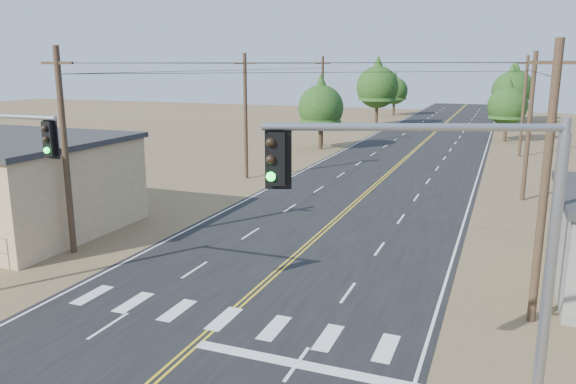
% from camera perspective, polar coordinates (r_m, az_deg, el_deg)
% --- Properties ---
extents(road, '(15.00, 200.00, 0.02)m').
position_cam_1_polar(road, '(40.96, 7.92, -0.15)').
color(road, black).
rests_on(road, ground).
extents(utility_pole_left_near, '(1.80, 0.30, 10.00)m').
position_cam_1_polar(utility_pole_left_near, '(28.92, -21.72, 3.94)').
color(utility_pole_left_near, '#4C3826').
rests_on(utility_pole_left_near, ground).
extents(utility_pole_left_mid, '(1.80, 0.30, 10.00)m').
position_cam_1_polar(utility_pole_left_mid, '(45.51, -4.33, 7.75)').
color(utility_pole_left_mid, '#4C3826').
rests_on(utility_pole_left_mid, ground).
extents(utility_pole_left_far, '(1.80, 0.30, 10.00)m').
position_cam_1_polar(utility_pole_left_far, '(64.08, 3.50, 9.24)').
color(utility_pole_left_far, '#4C3826').
rests_on(utility_pole_left_far, ground).
extents(utility_pole_right_near, '(1.80, 0.30, 10.00)m').
position_cam_1_polar(utility_pole_right_near, '(21.31, 24.65, 0.77)').
color(utility_pole_right_near, '#4C3826').
rests_on(utility_pole_right_near, ground).
extents(utility_pole_right_mid, '(1.80, 0.30, 10.00)m').
position_cam_1_polar(utility_pole_right_mid, '(41.10, 23.29, 6.20)').
color(utility_pole_right_mid, '#4C3826').
rests_on(utility_pole_right_mid, ground).
extents(utility_pole_right_far, '(1.80, 0.30, 10.00)m').
position_cam_1_polar(utility_pole_right_far, '(61.03, 22.81, 8.09)').
color(utility_pole_right_far, '#4C3826').
rests_on(utility_pole_right_far, ground).
extents(signal_mast_right, '(6.45, 2.56, 8.01)m').
position_cam_1_polar(signal_mast_right, '(13.52, 17.82, -3.74)').
color(signal_mast_right, gray).
rests_on(signal_mast_right, ground).
extents(tree_left_near, '(4.92, 4.92, 8.20)m').
position_cam_1_polar(tree_left_near, '(61.64, 3.36, 9.01)').
color(tree_left_near, '#3F2D1E').
rests_on(tree_left_near, ground).
extents(tree_left_mid, '(6.28, 6.28, 10.47)m').
position_cam_1_polar(tree_left_mid, '(86.73, 9.09, 10.91)').
color(tree_left_mid, '#3F2D1E').
rests_on(tree_left_mid, ground).
extents(tree_left_far, '(4.79, 4.79, 7.99)m').
position_cam_1_polar(tree_left_far, '(104.81, 10.77, 10.32)').
color(tree_left_far, '#3F2D1E').
rests_on(tree_left_far, ground).
extents(tree_right_near, '(4.63, 4.63, 7.72)m').
position_cam_1_polar(tree_right_near, '(72.61, 21.43, 8.50)').
color(tree_right_near, '#3F2D1E').
rests_on(tree_right_near, ground).
extents(tree_right_mid, '(5.66, 5.66, 9.44)m').
position_cam_1_polar(tree_right_mid, '(92.76, 21.75, 9.90)').
color(tree_right_mid, '#3F2D1E').
rests_on(tree_right_mid, ground).
extents(tree_right_far, '(5.81, 5.81, 9.68)m').
position_cam_1_polar(tree_right_far, '(99.87, 22.05, 10.10)').
color(tree_right_far, '#3F2D1E').
rests_on(tree_right_far, ground).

